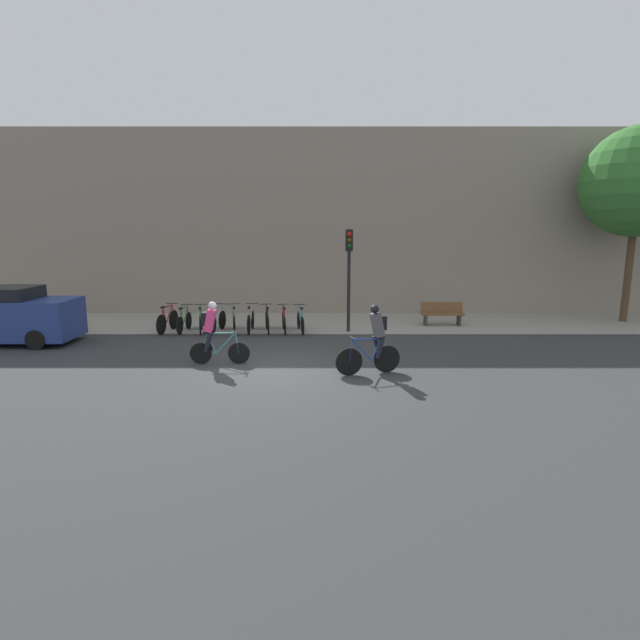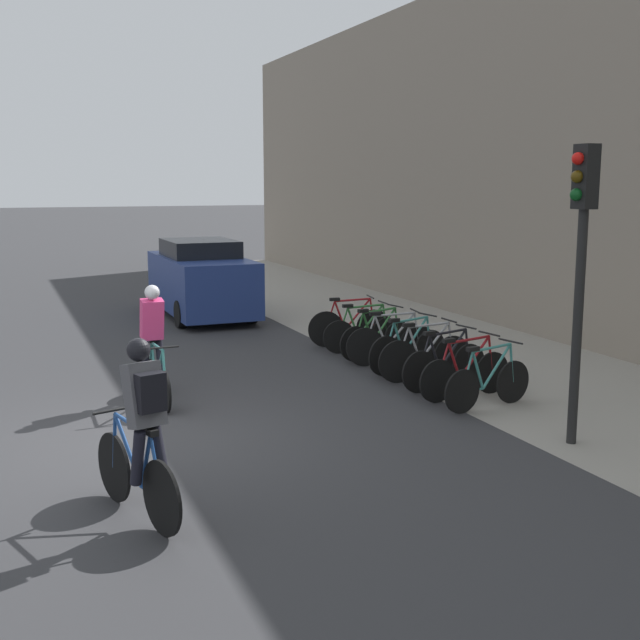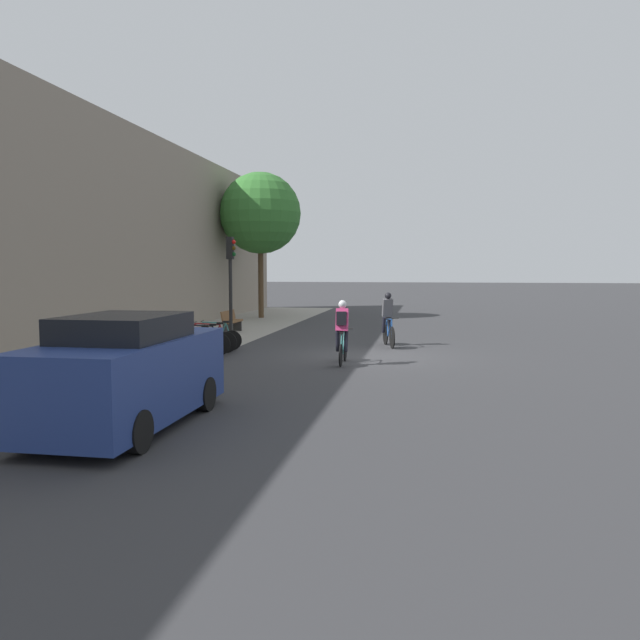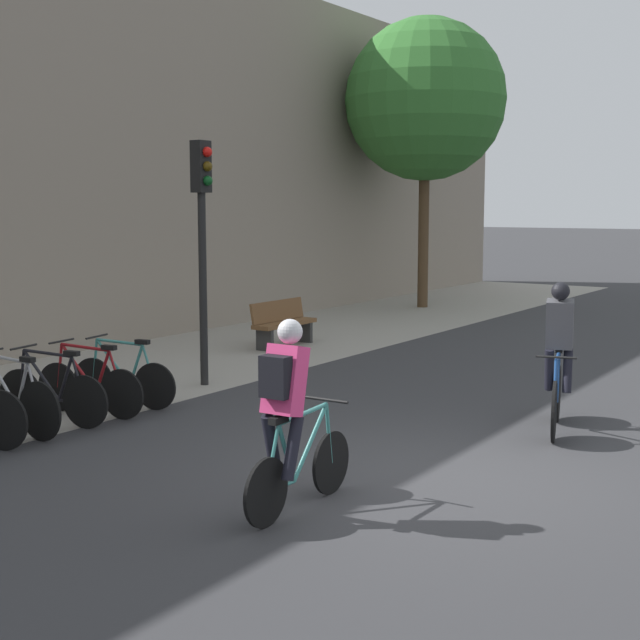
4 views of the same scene
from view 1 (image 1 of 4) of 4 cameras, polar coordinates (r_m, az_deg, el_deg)
The scene contains 18 objects.
ground at distance 13.35m, azimuth -5.19°, elevation -5.67°, with size 200.00×200.00×0.00m, color #333335.
kerb_strip at distance 19.90m, azimuth -3.52°, elevation -0.27°, with size 44.00×4.50×0.01m, color gray.
building_facade at distance 22.11m, azimuth -3.25°, elevation 11.02°, with size 44.00×0.60×7.85m, color gray.
cyclist_pink at distance 13.94m, azimuth -12.38°, elevation -1.18°, with size 1.65×0.46×1.74m.
cyclist_grey at distance 12.79m, azimuth 6.07°, elevation -2.02°, with size 1.69×0.62×1.80m.
parked_bike_0 at distance 18.82m, azimuth -17.21°, elevation -0.07°, with size 0.46×1.68×0.99m.
parked_bike_1 at distance 18.65m, azimuth -15.44°, elevation -0.15°, with size 0.46×1.62×0.95m.
parked_bike_2 at distance 18.50m, azimuth -13.64°, elevation -0.14°, with size 0.47×1.63×0.96m.
parked_bike_3 at distance 18.37m, azimuth -11.83°, elevation -0.09°, with size 0.46×1.67×0.98m.
parked_bike_4 at distance 18.26m, azimuth -9.98°, elevation -0.10°, with size 0.50×1.65×0.98m.
parked_bike_5 at distance 18.17m, azimuth -8.12°, elevation -0.08°, with size 0.46×1.72×0.99m.
parked_bike_6 at distance 18.10m, azimuth -6.23°, elevation -0.12°, with size 0.46×1.66×0.97m.
parked_bike_7 at distance 18.04m, azimuth -4.33°, elevation -0.13°, with size 0.46×1.70×0.96m.
parked_bike_8 at distance 18.01m, azimuth -2.43°, elevation -0.15°, with size 0.47×1.61×0.95m.
traffic_light_pole at distance 17.82m, azimuth 3.14°, elevation 6.69°, with size 0.26×0.30×3.66m.
bench at distance 19.82m, azimuth 13.60°, elevation 0.77°, with size 1.62×0.44×0.89m.
parked_car at distance 19.01m, azimuth -32.34°, elevation 0.35°, with size 4.30×1.84×1.85m.
street_tree_0 at distance 23.36m, azimuth 32.42°, elevation 13.16°, with size 4.22×4.22×7.57m.
Camera 1 is at (1.16, -12.77, 3.69)m, focal length 28.00 mm.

